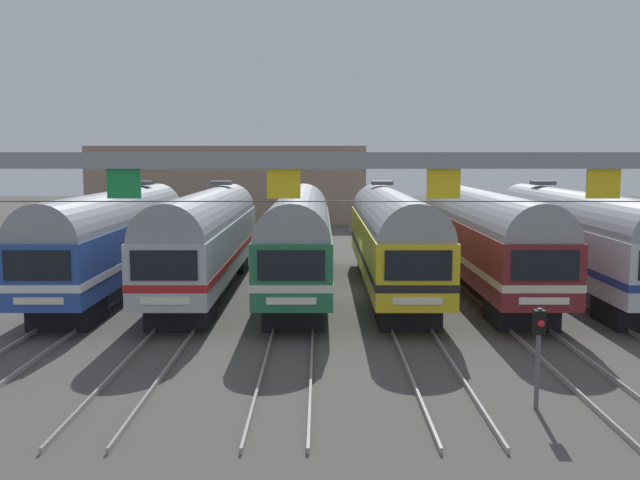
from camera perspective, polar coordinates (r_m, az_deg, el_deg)
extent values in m
plane|color=#4C4944|center=(32.90, 2.02, -4.28)|extent=(160.00, 160.00, 0.00)
cube|color=gray|center=(50.72, -11.74, -0.40)|extent=(0.07, 70.00, 0.15)
cube|color=gray|center=(50.45, -10.15, -0.40)|extent=(0.07, 70.00, 0.15)
cube|color=gray|center=(50.02, -6.91, -0.40)|extent=(0.07, 70.00, 0.15)
cube|color=gray|center=(49.87, -5.28, -0.40)|extent=(0.07, 70.00, 0.15)
cube|color=gray|center=(49.69, -1.99, -0.41)|extent=(0.07, 70.00, 0.15)
cube|color=gray|center=(49.66, -0.33, -0.41)|extent=(0.07, 70.00, 0.15)
cube|color=gray|center=(49.73, 2.97, -0.40)|extent=(0.07, 70.00, 0.15)
cube|color=gray|center=(49.83, 4.62, -0.40)|extent=(0.07, 70.00, 0.15)
cube|color=gray|center=(50.14, 7.88, -0.40)|extent=(0.07, 70.00, 0.15)
cube|color=gray|center=(50.36, 9.50, -0.40)|extent=(0.07, 70.00, 0.15)
cube|color=gray|center=(50.91, 12.68, -0.39)|extent=(0.07, 70.00, 0.15)
cube|color=gray|center=(51.24, 14.25, -0.39)|extent=(0.07, 70.00, 0.15)
cube|color=#284C9E|center=(33.91, -16.44, -0.42)|extent=(2.85, 18.00, 2.35)
cube|color=white|center=(33.95, -16.42, -1.01)|extent=(2.88, 18.02, 0.28)
cylinder|color=gray|center=(33.78, -16.50, 1.55)|extent=(2.74, 17.64, 2.74)
cube|color=black|center=(25.40, -22.19, -1.94)|extent=(2.28, 0.06, 1.03)
cube|color=silver|center=(25.61, -22.07, -4.65)|extent=(1.71, 0.05, 0.24)
cube|color=black|center=(28.28, -19.92, -5.46)|extent=(2.28, 2.60, 1.05)
cube|color=black|center=(40.16, -13.83, -1.69)|extent=(2.28, 2.60, 1.05)
cube|color=#4C4C51|center=(38.54, -14.47, 4.55)|extent=(1.10, 1.10, 0.20)
cube|color=#B2B5BA|center=(32.95, -9.25, -0.43)|extent=(2.85, 18.00, 2.35)
cube|color=#B21E1E|center=(33.00, -9.24, -1.04)|extent=(2.88, 18.02, 0.28)
cylinder|color=gray|center=(32.82, -9.29, 1.60)|extent=(2.74, 17.64, 2.74)
cube|color=black|center=(24.11, -12.68, -2.05)|extent=(2.28, 0.06, 1.03)
cube|color=silver|center=(24.33, -12.60, -4.89)|extent=(1.71, 0.05, 0.24)
cube|color=black|center=(27.13, -11.30, -5.69)|extent=(2.28, 2.60, 1.05)
cube|color=black|center=(39.36, -7.74, -1.72)|extent=(2.28, 2.60, 1.05)
cube|color=#4C4C51|center=(37.70, -8.11, 4.65)|extent=(1.10, 1.10, 0.20)
cube|color=#236B42|center=(32.54, -1.75, -0.44)|extent=(2.85, 18.00, 2.35)
cube|color=silver|center=(32.59, -1.75, -1.05)|extent=(2.88, 18.02, 0.28)
cylinder|color=gray|center=(32.41, -1.76, 1.62)|extent=(2.74, 17.64, 2.74)
cube|color=black|center=(23.55, -2.41, -2.10)|extent=(2.28, 0.06, 1.03)
cube|color=silver|center=(23.77, -2.40, -5.01)|extent=(1.71, 0.05, 0.24)
cube|color=black|center=(26.63, -2.15, -5.80)|extent=(2.28, 2.60, 1.05)
cube|color=black|center=(39.01, -1.47, -1.74)|extent=(2.28, 2.60, 1.05)
cube|color=gold|center=(32.70, 5.80, -0.44)|extent=(2.85, 18.00, 2.35)
cube|color=black|center=(32.74, 5.79, -1.05)|extent=(2.88, 18.02, 0.28)
cylinder|color=gray|center=(32.57, 5.82, 1.61)|extent=(2.74, 17.64, 2.74)
cube|color=black|center=(23.76, 8.01, -2.08)|extent=(2.28, 0.06, 1.03)
cube|color=silver|center=(23.98, 7.96, -4.96)|extent=(1.71, 0.05, 0.24)
cube|color=black|center=(26.82, 7.12, -5.76)|extent=(2.28, 2.60, 1.05)
cube|color=black|center=(39.14, 4.84, -1.73)|extent=(2.28, 2.60, 1.05)
cube|color=#4C4C51|center=(37.48, 5.07, 4.68)|extent=(1.10, 1.10, 0.20)
cube|color=maroon|center=(33.41, 13.15, -0.43)|extent=(2.85, 18.00, 2.35)
cube|color=beige|center=(33.45, 13.14, -1.03)|extent=(2.88, 18.02, 0.28)
cylinder|color=gray|center=(33.28, 13.21, 1.58)|extent=(2.74, 17.64, 2.74)
cube|color=black|center=(24.73, 17.93, -1.99)|extent=(2.28, 0.06, 1.03)
cube|color=silver|center=(24.94, 17.82, -4.77)|extent=(1.71, 0.05, 0.24)
cube|color=black|center=(27.68, 16.03, -5.58)|extent=(2.28, 2.60, 1.05)
cube|color=black|center=(39.74, 11.03, -1.71)|extent=(2.28, 2.60, 1.05)
cube|color=silver|center=(34.64, 20.09, -0.41)|extent=(2.85, 18.00, 2.35)
cube|color=navy|center=(34.69, 20.07, -0.99)|extent=(2.88, 18.02, 0.28)
cylinder|color=gray|center=(34.52, 20.17, 1.52)|extent=(2.74, 17.64, 2.74)
cube|color=black|center=(29.16, 24.21, -5.29)|extent=(2.28, 2.60, 1.05)
cube|color=black|center=(40.78, 16.97, -1.66)|extent=(2.28, 2.60, 1.05)
cube|color=#4C4C51|center=(39.19, 17.73, 4.48)|extent=(1.10, 1.10, 0.20)
cube|color=gray|center=(18.80, 3.57, 6.51)|extent=(26.30, 0.32, 0.44)
cube|color=#198C3F|center=(19.50, -15.78, 4.46)|extent=(0.90, 0.08, 0.80)
cube|color=yellow|center=(18.80, -3.02, 4.63)|extent=(0.90, 0.08, 0.80)
cube|color=yellow|center=(19.07, 10.03, 4.56)|extent=(0.90, 0.08, 0.80)
cube|color=yellow|center=(20.26, 22.12, 4.30)|extent=(0.90, 0.08, 0.80)
cylinder|color=#3F382D|center=(18.84, 3.54, 3.17)|extent=(26.30, 0.03, 0.03)
cylinder|color=#59595E|center=(18.56, 17.35, -9.28)|extent=(0.12, 0.12, 2.60)
cube|color=black|center=(18.32, 17.46, -6.41)|extent=(0.28, 0.24, 0.60)
sphere|color=red|center=(18.19, 17.59, -6.51)|extent=(0.18, 0.18, 0.18)
cube|color=gray|center=(69.71, -7.28, 4.59)|extent=(26.00, 10.00, 7.32)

